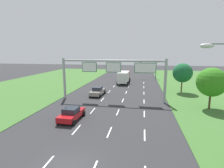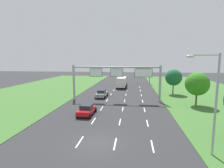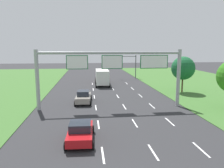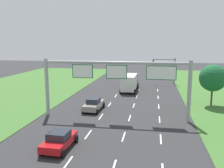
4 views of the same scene
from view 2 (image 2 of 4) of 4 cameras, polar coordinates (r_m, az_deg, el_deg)
The scene contains 12 objects.
ground_plane at distance 17.90m, azimuth -4.86°, elevation -18.58°, with size 200.00×200.00×0.00m, color #2D2D30.
lane_dashes_inner_left at distance 26.43m, azimuth -4.58°, elevation -9.69°, with size 0.14×56.40×0.01m.
lane_dashes_inner_right at distance 25.98m, azimuth 3.12°, elevation -9.99°, with size 0.14×56.40×0.01m.
lane_dashes_slip at distance 25.99m, azimuth 10.97°, elevation -10.12°, with size 0.14×56.40×0.01m.
car_near_red at distance 26.04m, azimuth -8.26°, elevation -8.28°, with size 2.23×4.25×1.53m.
car_lead_silver at distance 37.57m, azimuth -3.36°, elevation -3.15°, with size 2.28×4.58×1.63m.
box_truck at distance 51.05m, azimuth 3.29°, elevation 0.75°, with size 2.83×8.41×3.02m.
sign_gantry at distance 33.62m, azimuth 1.70°, elevation 2.69°, with size 17.24×0.44×7.00m.
traffic_light_mast at distance 59.17m, azimuth 10.34°, elevation 3.75°, with size 4.76×0.49×5.60m.
street_lamp at distance 16.21m, azimuth 29.75°, elevation -3.43°, with size 2.61×0.32×8.50m.
roadside_tree_mid at distance 33.37m, azimuth 26.05°, elevation 0.03°, with size 4.01×4.01×5.89m.
roadside_tree_far at distance 42.53m, azimuth 19.46°, elevation 2.02°, with size 3.75×3.75×5.85m.
Camera 2 is at (3.37, -15.68, 7.96)m, focal length 28.00 mm.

